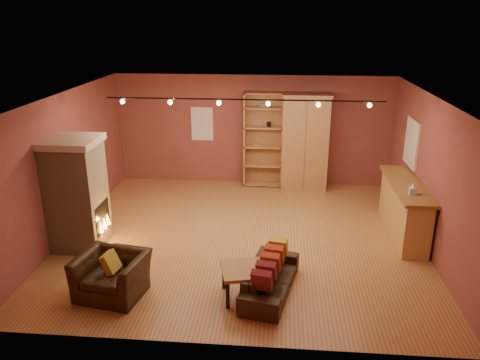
# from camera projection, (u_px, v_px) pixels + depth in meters

# --- Properties ---
(floor) EXTENTS (7.00, 7.00, 0.00)m
(floor) POSITION_uv_depth(u_px,v_px,m) (242.00, 237.00, 9.37)
(floor) COLOR #905F33
(floor) RESTS_ON ground
(ceiling) EXTENTS (7.00, 7.00, 0.00)m
(ceiling) POSITION_uv_depth(u_px,v_px,m) (243.00, 97.00, 8.43)
(ceiling) COLOR brown
(ceiling) RESTS_ON back_wall
(back_wall) EXTENTS (7.00, 0.02, 2.80)m
(back_wall) POSITION_uv_depth(u_px,v_px,m) (253.00, 130.00, 11.95)
(back_wall) COLOR brown
(back_wall) RESTS_ON floor
(left_wall) EXTENTS (0.02, 6.50, 2.80)m
(left_wall) POSITION_uv_depth(u_px,v_px,m) (65.00, 166.00, 9.18)
(left_wall) COLOR brown
(left_wall) RESTS_ON floor
(right_wall) EXTENTS (0.02, 6.50, 2.80)m
(right_wall) POSITION_uv_depth(u_px,v_px,m) (431.00, 176.00, 8.61)
(right_wall) COLOR brown
(right_wall) RESTS_ON floor
(fireplace) EXTENTS (1.01, 0.98, 2.12)m
(fireplace) POSITION_uv_depth(u_px,v_px,m) (77.00, 194.00, 8.70)
(fireplace) COLOR tan
(fireplace) RESTS_ON floor
(back_window) EXTENTS (0.56, 0.04, 0.86)m
(back_window) POSITION_uv_depth(u_px,v_px,m) (202.00, 124.00, 11.98)
(back_window) COLOR white
(back_window) RESTS_ON back_wall
(bookcase) EXTENTS (0.99, 0.38, 2.41)m
(bookcase) POSITION_uv_depth(u_px,v_px,m) (263.00, 139.00, 11.86)
(bookcase) COLOR tan
(bookcase) RESTS_ON floor
(armoire) EXTENTS (1.19, 0.67, 2.41)m
(armoire) POSITION_uv_depth(u_px,v_px,m) (305.00, 142.00, 11.62)
(armoire) COLOR tan
(armoire) RESTS_ON floor
(bar_counter) EXTENTS (0.61, 2.29, 1.10)m
(bar_counter) POSITION_uv_depth(u_px,v_px,m) (404.00, 209.00, 9.30)
(bar_counter) COLOR tan
(bar_counter) RESTS_ON floor
(tissue_box) EXTENTS (0.12, 0.12, 0.21)m
(tissue_box) POSITION_uv_depth(u_px,v_px,m) (413.00, 189.00, 8.55)
(tissue_box) COLOR #91C8E9
(tissue_box) RESTS_ON bar_counter
(right_window) EXTENTS (0.05, 0.90, 1.00)m
(right_window) POSITION_uv_depth(u_px,v_px,m) (412.00, 143.00, 9.85)
(right_window) COLOR white
(right_window) RESTS_ON right_wall
(loveseat) EXTENTS (0.81, 1.70, 0.71)m
(loveseat) POSITION_uv_depth(u_px,v_px,m) (270.00, 273.00, 7.41)
(loveseat) COLOR black
(loveseat) RESTS_ON floor
(armchair) EXTENTS (1.13, 0.84, 0.90)m
(armchair) POSITION_uv_depth(u_px,v_px,m) (111.00, 268.00, 7.32)
(armchair) COLOR black
(armchair) RESTS_ON floor
(coffee_table) EXTENTS (0.79, 0.79, 0.50)m
(coffee_table) POSITION_uv_depth(u_px,v_px,m) (243.00, 273.00, 7.26)
(coffee_table) COLOR olive
(coffee_table) RESTS_ON floor
(track_rail) EXTENTS (5.20, 0.09, 0.13)m
(track_rail) POSITION_uv_depth(u_px,v_px,m) (243.00, 101.00, 8.65)
(track_rail) COLOR black
(track_rail) RESTS_ON ceiling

